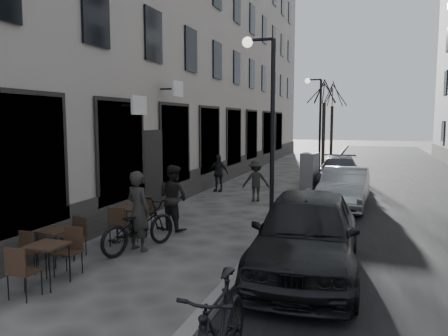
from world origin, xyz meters
The scene contains 21 objects.
ground centered at (0.00, 0.00, 0.00)m, with size 120.00×120.00×0.00m, color #3C3A37.
road centered at (3.85, 16.00, 0.00)m, with size 7.30×60.00×0.00m, color black.
kerb centered at (0.20, 16.00, 0.06)m, with size 0.25×60.00×0.12m, color gray.
building_left centered at (-6.00, 16.50, 8.00)m, with size 4.00×35.00×16.00m, color #A09386.
streetlamp_near centered at (-0.17, 6.00, 3.16)m, with size 0.90×0.28×5.09m.
streetlamp_far centered at (-0.17, 18.00, 3.16)m, with size 0.90×0.28×5.09m.
tree_near centered at (-0.10, 21.00, 4.66)m, with size 2.40×2.40×5.70m.
tree_far centered at (-0.10, 27.00, 4.66)m, with size 2.40×2.40×5.70m.
bistro_set_a centered at (-2.86, 0.69, 0.46)m, with size 0.61×1.50×0.89m.
bistro_set_b centered at (-3.54, 1.72, 0.43)m, with size 0.64×1.44×0.83m.
bistro_set_c centered at (-3.03, 3.86, 0.47)m, with size 0.67×1.58×0.92m.
utility_cabinet centered at (0.10, 13.17, 0.76)m, with size 0.56×1.02×1.53m, color slate.
bicycle centered at (-2.40, 3.08, 0.55)m, with size 0.73×2.09×1.10m, color black.
cyclist_rider centered at (-2.40, 3.08, 0.90)m, with size 0.65×0.43×1.79m, color #2B2825.
pedestrian_near centered at (-2.44, 5.00, 0.87)m, with size 0.85×0.66×1.74m, color black.
pedestrian_mid centered at (-1.36, 9.67, 0.75)m, with size 0.96×0.55×1.49m, color black.
pedestrian_far centered at (-3.36, 11.32, 0.76)m, with size 0.89×0.37×1.51m, color black.
car_near centered at (1.37, 2.69, 0.80)m, with size 1.88×4.67×1.59m, color black.
car_mid centered at (1.72, 9.45, 0.67)m, with size 1.41×4.05×1.33m, color gray.
car_far centered at (1.26, 14.22, 0.65)m, with size 1.82×4.48×1.30m, color #34363E.
moped centered at (0.94, -1.16, 0.61)m, with size 0.58×2.04×1.23m, color black.
Camera 1 is at (2.40, -5.39, 2.91)m, focal length 35.00 mm.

